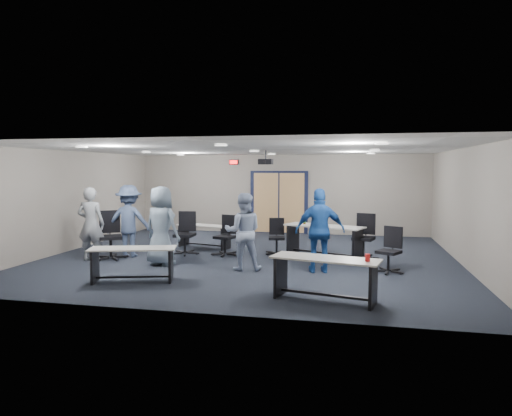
% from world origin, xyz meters
% --- Properties ---
extents(floor, '(10.00, 10.00, 0.00)m').
position_xyz_m(floor, '(0.00, 0.00, 0.00)').
color(floor, black).
rests_on(floor, ground).
extents(back_wall, '(10.00, 0.04, 2.70)m').
position_xyz_m(back_wall, '(0.00, 4.50, 1.35)').
color(back_wall, gray).
rests_on(back_wall, floor).
extents(front_wall, '(10.00, 0.04, 2.70)m').
position_xyz_m(front_wall, '(0.00, -4.50, 1.35)').
color(front_wall, gray).
rests_on(front_wall, floor).
extents(left_wall, '(0.04, 9.00, 2.70)m').
position_xyz_m(left_wall, '(-5.00, 0.00, 1.35)').
color(left_wall, gray).
rests_on(left_wall, floor).
extents(right_wall, '(0.04, 9.00, 2.70)m').
position_xyz_m(right_wall, '(5.00, 0.00, 1.35)').
color(right_wall, gray).
rests_on(right_wall, floor).
extents(ceiling, '(10.00, 9.00, 0.04)m').
position_xyz_m(ceiling, '(0.00, 0.00, 2.70)').
color(ceiling, white).
rests_on(ceiling, back_wall).
extents(double_door, '(2.00, 0.07, 2.20)m').
position_xyz_m(double_door, '(0.00, 4.46, 1.05)').
color(double_door, black).
rests_on(double_door, back_wall).
extents(exit_sign, '(0.32, 0.07, 0.18)m').
position_xyz_m(exit_sign, '(-1.60, 4.44, 2.45)').
color(exit_sign, black).
rests_on(exit_sign, back_wall).
extents(ceiling_projector, '(0.35, 0.32, 0.37)m').
position_xyz_m(ceiling_projector, '(0.30, 0.50, 2.40)').
color(ceiling_projector, black).
rests_on(ceiling_projector, ceiling).
extents(ceiling_can_lights, '(6.24, 5.74, 0.02)m').
position_xyz_m(ceiling_can_lights, '(0.00, 0.25, 2.67)').
color(ceiling_can_lights, silver).
rests_on(ceiling_can_lights, ceiling).
extents(table_front_left, '(1.75, 1.00, 0.67)m').
position_xyz_m(table_front_left, '(-1.70, -2.89, 0.46)').
color(table_front_left, '#AAA8A0').
rests_on(table_front_left, floor).
extents(table_front_right, '(1.89, 0.98, 0.85)m').
position_xyz_m(table_front_right, '(2.08, -3.41, 0.50)').
color(table_front_right, '#AAA8A0').
rests_on(table_front_right, floor).
extents(table_back_left, '(1.66, 0.91, 0.64)m').
position_xyz_m(table_back_left, '(-1.58, 1.11, 0.44)').
color(table_back_left, '#AAA8A0').
rests_on(table_back_left, floor).
extents(table_back_right, '(2.09, 1.33, 1.10)m').
position_xyz_m(table_back_right, '(1.80, 0.42, 0.56)').
color(table_back_right, '#AAA8A0').
rests_on(table_back_right, floor).
extents(chair_back_a, '(0.72, 0.72, 1.10)m').
position_xyz_m(chair_back_a, '(-1.75, 0.04, 0.55)').
color(chair_back_a, black).
rests_on(chair_back_a, floor).
extents(chair_back_b, '(0.80, 0.80, 1.03)m').
position_xyz_m(chair_back_b, '(-0.69, 0.12, 0.51)').
color(chair_back_b, black).
rests_on(chair_back_b, floor).
extents(chair_back_c, '(0.68, 0.68, 0.93)m').
position_xyz_m(chair_back_c, '(0.59, 0.54, 0.47)').
color(chair_back_c, black).
rests_on(chair_back_c, floor).
extents(chair_back_d, '(0.85, 0.85, 1.11)m').
position_xyz_m(chair_back_d, '(2.78, 0.42, 0.56)').
color(chair_back_d, black).
rests_on(chair_back_d, floor).
extents(chair_loose_left, '(1.03, 1.03, 1.18)m').
position_xyz_m(chair_loose_left, '(-3.31, -0.93, 0.59)').
color(chair_loose_left, black).
rests_on(chair_loose_left, floor).
extents(chair_loose_right, '(0.84, 0.84, 0.98)m').
position_xyz_m(chair_loose_right, '(3.27, -1.03, 0.49)').
color(chair_loose_right, black).
rests_on(chair_loose_right, floor).
extents(person_gray, '(0.70, 0.51, 1.79)m').
position_xyz_m(person_gray, '(-3.66, -1.21, 0.89)').
color(person_gray, gray).
rests_on(person_gray, floor).
extents(person_plaid, '(1.02, 0.81, 1.82)m').
position_xyz_m(person_plaid, '(-1.79, -1.32, 0.91)').
color(person_plaid, slate).
rests_on(person_plaid, floor).
extents(person_lightblue, '(0.95, 0.81, 1.70)m').
position_xyz_m(person_lightblue, '(0.17, -1.39, 0.85)').
color(person_lightblue, '#9BABCD').
rests_on(person_lightblue, floor).
extents(person_navy, '(1.12, 0.63, 1.80)m').
position_xyz_m(person_navy, '(1.83, -1.28, 0.90)').
color(person_navy, '#1D4E9F').
rests_on(person_navy, floor).
extents(person_back, '(1.26, 0.85, 1.82)m').
position_xyz_m(person_back, '(-3.00, -0.54, 0.91)').
color(person_back, '#435479').
rests_on(person_back, floor).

